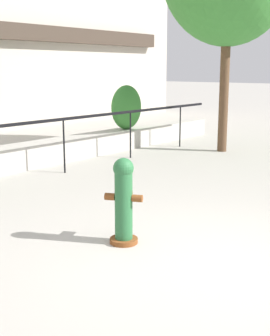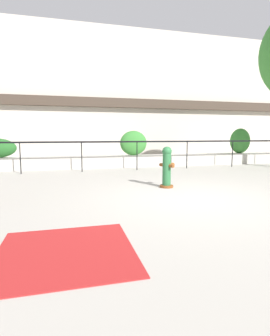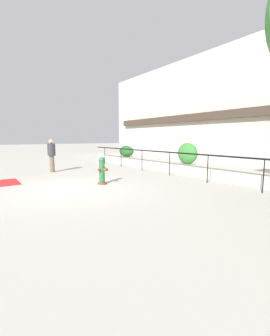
% 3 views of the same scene
% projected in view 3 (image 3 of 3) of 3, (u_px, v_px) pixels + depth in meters
% --- Properties ---
extents(ground_plane, '(120.00, 120.00, 0.00)m').
position_uv_depth(ground_plane, '(70.00, 189.00, 7.93)').
color(ground_plane, '#B2ADA3').
extents(building_facade, '(30.00, 1.36, 8.00)m').
position_uv_depth(building_facade, '(250.00, 104.00, 14.40)').
color(building_facade, beige).
rests_on(building_facade, ground).
extents(planter_wall_low, '(18.00, 0.70, 0.50)m').
position_uv_depth(planter_wall_low, '(185.00, 169.00, 11.40)').
color(planter_wall_low, '#B7B2A8').
rests_on(planter_wall_low, ground).
extents(fence_railing_segment, '(15.00, 0.05, 1.15)m').
position_uv_depth(fence_railing_segment, '(170.00, 154.00, 10.66)').
color(fence_railing_segment, black).
rests_on(fence_railing_segment, ground).
extents(hedge_bush_0, '(1.51, 0.63, 0.76)m').
position_uv_depth(hedge_bush_0, '(126.00, 151.00, 15.59)').
color(hedge_bush_0, '#235B23').
rests_on(hedge_bush_0, planter_wall_low).
extents(hedge_bush_1, '(1.18, 0.57, 1.06)m').
position_uv_depth(hedge_bush_1, '(187.00, 153.00, 11.20)').
color(hedge_bush_1, '#387F33').
rests_on(hedge_bush_1, planter_wall_low).
extents(fire_hydrant, '(0.48, 0.47, 1.08)m').
position_uv_depth(fire_hydrant, '(102.00, 170.00, 8.73)').
color(fire_hydrant, brown).
rests_on(fire_hydrant, ground).
extents(pedestrian, '(0.43, 0.43, 1.73)m').
position_uv_depth(pedestrian, '(52.00, 153.00, 11.77)').
color(pedestrian, brown).
rests_on(pedestrian, ground).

